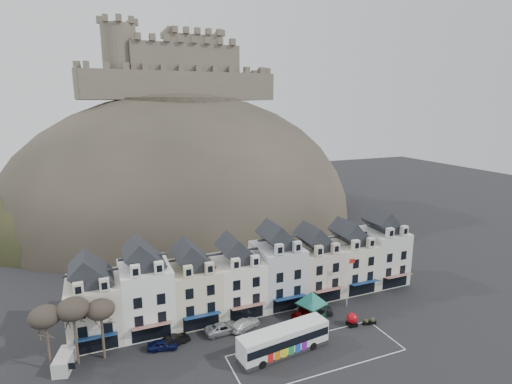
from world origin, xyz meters
TOP-DOWN VIEW (x-y plane):
  - ground at (0.00, 0.00)m, footprint 300.00×300.00m
  - coach_bay_markings at (2.00, 1.25)m, footprint 22.00×7.50m
  - townhouse_terrace at (0.15, 15.97)m, footprint 54.40×9.35m
  - castle_hill at (1.25, 68.95)m, footprint 100.00×76.00m
  - castle at (0.51, 75.93)m, footprint 50.20×22.20m
  - tree_left_far at (-29.00, 10.50)m, footprint 3.61×3.61m
  - tree_left_mid at (-26.00, 10.50)m, footprint 3.78×3.78m
  - tree_left_near at (-23.00, 10.50)m, footprint 3.43×3.43m
  - bus at (-1.88, 2.91)m, footprint 12.48×4.31m
  - bus_shelter at (5.45, 8.60)m, footprint 6.58×6.58m
  - red_buoy at (10.00, 4.95)m, footprint 1.54×1.54m
  - flagpole at (12.72, 10.00)m, footprint 1.16×0.13m
  - white_van at (-27.45, 10.17)m, footprint 2.71×4.39m
  - planter_west at (12.00, 4.38)m, footprint 0.97×0.67m
  - planter_east at (13.00, 4.17)m, footprint 1.07×0.71m
  - car_navy at (-16.00, 9.50)m, footprint 4.09×2.34m
  - car_black at (-14.34, 9.95)m, footprint 4.26×2.46m
  - car_silver at (-7.58, 10.23)m, footprint 5.21×2.75m
  - car_white at (-4.40, 10.12)m, footprint 5.20×3.62m
  - car_maroon at (4.80, 9.72)m, footprint 4.72×3.33m
  - car_charcoal at (6.90, 9.53)m, footprint 5.06×3.30m

SIDE VIEW (x-z plane):
  - ground at x=0.00m, z-range 0.00..0.00m
  - coach_bay_markings at x=2.00m, z-range -0.01..0.01m
  - castle_hill at x=1.25m, z-range -33.89..34.11m
  - planter_west at x=12.00m, z-range -0.02..0.87m
  - planter_east at x=13.00m, z-range -0.02..0.96m
  - car_navy at x=-16.00m, z-range 0.00..1.31m
  - car_black at x=-14.34m, z-range 0.00..1.33m
  - car_white at x=-4.40m, z-range 0.00..1.40m
  - car_silver at x=-7.58m, z-range 0.00..1.42m
  - car_maroon at x=4.80m, z-range 0.00..1.49m
  - car_charcoal at x=6.90m, z-range 0.00..1.57m
  - white_van at x=-27.45m, z-range 0.00..1.87m
  - red_buoy at x=10.00m, z-range 0.02..1.93m
  - bus at x=-1.88m, z-range 0.18..3.63m
  - bus_shelter at x=5.45m, z-range 1.22..5.66m
  - flagpole at x=12.72m, z-range 0.57..8.59m
  - townhouse_terrace at x=0.15m, z-range -0.60..11.20m
  - tree_left_near at x=-23.00m, z-range 2.64..10.47m
  - tree_left_far at x=-29.00m, z-range 2.78..11.02m
  - tree_left_mid at x=-26.00m, z-range 2.92..11.56m
  - castle at x=0.51m, z-range 29.19..51.19m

